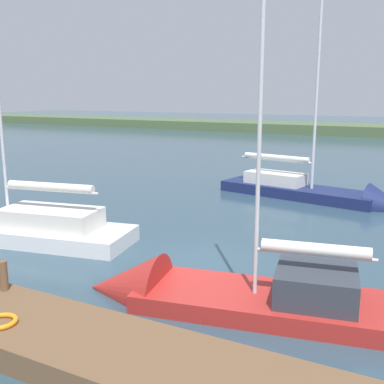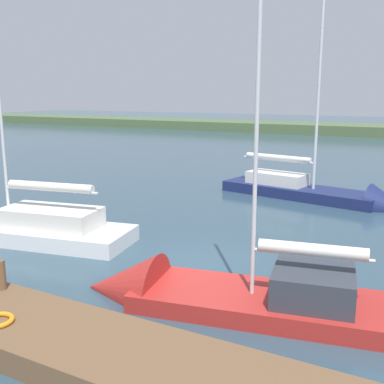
{
  "view_description": "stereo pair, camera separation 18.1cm",
  "coord_description": "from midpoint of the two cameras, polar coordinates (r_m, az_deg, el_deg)",
  "views": [
    {
      "loc": [
        -5.59,
        11.64,
        4.98
      ],
      "look_at": [
        1.87,
        -2.77,
        1.54
      ],
      "focal_mm": 43.35,
      "sensor_mm": 36.0,
      "label": 1
    },
    {
      "loc": [
        -5.75,
        11.55,
        4.98
      ],
      "look_at": [
        1.87,
        -2.77,
        1.54
      ],
      "focal_mm": 43.35,
      "sensor_mm": 36.0,
      "label": 2
    }
  ],
  "objects": [
    {
      "name": "sailboat_far_left",
      "position": [
        22.93,
        15.34,
        -0.56
      ],
      "size": [
        9.35,
        3.66,
        10.04
      ],
      "rotation": [
        0.0,
        0.0,
        2.96
      ],
      "color": "navy",
      "rests_on": "ground_plane"
    },
    {
      "name": "sailboat_mid_channel",
      "position": [
        11.47,
        2.05,
        -12.95
      ],
      "size": [
        7.98,
        3.51,
        9.81
      ],
      "rotation": [
        0.0,
        0.0,
        0.19
      ],
      "color": "#B22823",
      "rests_on": "ground_plane"
    },
    {
      "name": "ground_plane",
      "position": [
        13.84,
        1.25,
        -9.12
      ],
      "size": [
        200.0,
        200.0,
        0.0
      ],
      "primitive_type": "plane",
      "color": "#2D4756"
    },
    {
      "name": "dock_pier",
      "position": [
        9.6,
        -14.03,
        -17.9
      ],
      "size": [
        19.36,
        2.14,
        0.51
      ],
      "primitive_type": "cube",
      "color": "brown",
      "rests_on": "ground_plane"
    },
    {
      "name": "mooring_post_near",
      "position": [
        11.74,
        -22.58,
        -9.49
      ],
      "size": [
        0.19,
        0.19,
        0.71
      ],
      "primitive_type": "cylinder",
      "color": "brown",
      "rests_on": "dock_pier"
    },
    {
      "name": "life_ring_buoy",
      "position": [
        10.29,
        -22.96,
        -14.46
      ],
      "size": [
        0.66,
        0.66,
        0.1
      ],
      "primitive_type": "torus",
      "color": "orange",
      "rests_on": "dock_pier"
    },
    {
      "name": "far_shoreline",
      "position": [
        61.67,
        22.17,
        6.48
      ],
      "size": [
        180.0,
        8.0,
        2.4
      ],
      "primitive_type": "cube",
      "color": "#4C603D",
      "rests_on": "ground_plane"
    }
  ]
}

